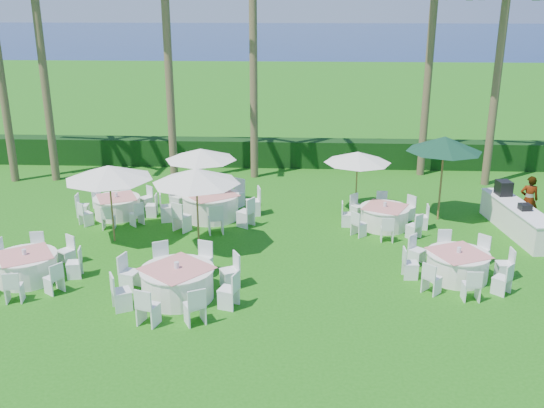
{
  "coord_description": "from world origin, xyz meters",
  "views": [
    {
      "loc": [
        2.0,
        -14.74,
        7.26
      ],
      "look_at": [
        1.11,
        2.72,
        1.3
      ],
      "focal_mm": 40.0,
      "sensor_mm": 36.0,
      "label": 1
    }
  ],
  "objects": [
    {
      "name": "umbrella_d",
      "position": [
        3.93,
        5.76,
        2.03
      ],
      "size": [
        2.34,
        2.34,
        2.23
      ],
      "color": "brown",
      "rests_on": "ground"
    },
    {
      "name": "banquet_table_f",
      "position": [
        4.77,
        4.34,
        0.38
      ],
      "size": [
        2.85,
        2.85,
        0.87
      ],
      "color": "white",
      "rests_on": "ground"
    },
    {
      "name": "banquet_table_c",
      "position": [
        6.27,
        0.53,
        0.39
      ],
      "size": [
        2.96,
        2.96,
        0.9
      ],
      "color": "white",
      "rests_on": "ground"
    },
    {
      "name": "palm_d",
      "position": [
        7.14,
        10.86,
        5.12
      ],
      "size": [
        4.28,
        4.35,
        9.31
      ],
      "color": "brown",
      "rests_on": "ground"
    },
    {
      "name": "palm_b",
      "position": [
        -3.29,
        9.23,
        5.39
      ],
      "size": [
        4.25,
        4.37,
        9.85
      ],
      "color": "brown",
      "rests_on": "ground"
    },
    {
      "name": "banquet_table_a",
      "position": [
        -5.4,
        -0.18,
        0.39
      ],
      "size": [
        2.92,
        2.92,
        0.89
      ],
      "color": "white",
      "rests_on": "ground"
    },
    {
      "name": "banquet_table_d",
      "position": [
        -4.42,
        4.92,
        0.37
      ],
      "size": [
        2.8,
        2.8,
        0.86
      ],
      "color": "white",
      "rests_on": "ground"
    },
    {
      "name": "buffet_table",
      "position": [
        9.0,
        4.11,
        0.49
      ],
      "size": [
        1.35,
        4.03,
        1.41
      ],
      "color": "white",
      "rests_on": "ground"
    },
    {
      "name": "palm_a",
      "position": [
        -8.34,
        9.25,
        5.14
      ],
      "size": [
        4.16,
        4.4,
        9.36
      ],
      "color": "brown",
      "rests_on": "ground"
    },
    {
      "name": "umbrella_b",
      "position": [
        -1.08,
        2.11,
        2.34
      ],
      "size": [
        2.61,
        2.61,
        2.56
      ],
      "color": "brown",
      "rests_on": "ground"
    },
    {
      "name": "ground",
      "position": [
        0.0,
        0.0,
        0.0
      ],
      "size": [
        120.0,
        120.0,
        0.0
      ],
      "primitive_type": "plane",
      "color": "#1C6110",
      "rests_on": "ground"
    },
    {
      "name": "banquet_table_b",
      "position": [
        -1.1,
        -1.0,
        0.43
      ],
      "size": [
        3.25,
        3.25,
        0.99
      ],
      "color": "white",
      "rests_on": "ground"
    },
    {
      "name": "umbrella_green",
      "position": [
        6.73,
        5.19,
        2.66
      ],
      "size": [
        2.53,
        2.53,
        2.92
      ],
      "color": "brown",
      "rests_on": "ground"
    },
    {
      "name": "staff_person",
      "position": [
        9.68,
        5.07,
        0.82
      ],
      "size": [
        0.65,
        0.49,
        1.63
      ],
      "primitive_type": "imported",
      "rotation": [
        0.0,
        0.0,
        2.97
      ],
      "color": "gray",
      "rests_on": "ground"
    },
    {
      "name": "palm_e",
      "position": [
        9.52,
        9.5,
        4.54
      ],
      "size": [
        4.19,
        4.39,
        8.18
      ],
      "color": "brown",
      "rests_on": "ground"
    },
    {
      "name": "palm_c",
      "position": [
        -0.02,
        10.12,
        5.41
      ],
      "size": [
        4.39,
        4.18,
        9.89
      ],
      "color": "brown",
      "rests_on": "ground"
    },
    {
      "name": "banquet_table_e",
      "position": [
        -1.13,
        4.96,
        0.46
      ],
      "size": [
        3.46,
        3.46,
        1.04
      ],
      "color": "white",
      "rests_on": "ground"
    },
    {
      "name": "umbrella_c",
      "position": [
        -1.55,
        5.75,
        2.07
      ],
      "size": [
        2.53,
        2.53,
        2.27
      ],
      "color": "brown",
      "rests_on": "ground"
    },
    {
      "name": "hedge",
      "position": [
        0.0,
        12.0,
        0.6
      ],
      "size": [
        34.0,
        1.0,
        1.2
      ],
      "primitive_type": "cube",
      "color": "black",
      "rests_on": "ground"
    },
    {
      "name": "umbrella_a",
      "position": [
        -3.86,
        2.69,
        2.24
      ],
      "size": [
        2.69,
        2.69,
        2.46
      ],
      "color": "brown",
      "rests_on": "ground"
    },
    {
      "name": "ocean",
      "position": [
        0.0,
        102.0,
        0.0
      ],
      "size": [
        260.0,
        260.0,
        0.0
      ],
      "primitive_type": "plane",
      "color": "navy",
      "rests_on": "ground"
    }
  ]
}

